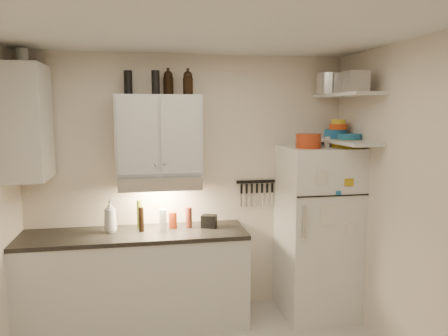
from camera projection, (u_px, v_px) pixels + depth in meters
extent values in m
cube|color=silver|center=(211.00, 23.00, 2.79)|extent=(3.20, 3.00, 0.02)
cube|color=beige|center=(189.00, 185.00, 4.43)|extent=(3.20, 0.02, 2.60)
cube|color=beige|center=(425.00, 213.00, 3.25)|extent=(0.02, 3.00, 2.60)
cube|color=silver|center=(136.00, 282.00, 4.15)|extent=(2.10, 0.60, 0.88)
cube|color=black|center=(134.00, 235.00, 4.08)|extent=(2.10, 0.62, 0.04)
cube|color=silver|center=(159.00, 135.00, 4.14)|extent=(0.80, 0.33, 0.75)
cube|color=silver|center=(27.00, 123.00, 3.79)|extent=(0.33, 0.55, 1.00)
cube|color=silver|center=(160.00, 181.00, 4.13)|extent=(0.76, 0.46, 0.12)
cube|color=white|center=(317.00, 231.00, 4.38)|extent=(0.70, 0.68, 1.70)
cube|color=silver|center=(347.00, 95.00, 4.10)|extent=(0.30, 0.95, 0.03)
cube|color=silver|center=(345.00, 141.00, 4.16)|extent=(0.30, 0.95, 0.03)
cube|color=black|center=(256.00, 182.00, 4.53)|extent=(0.42, 0.02, 0.03)
cylinder|color=#A23112|center=(308.00, 141.00, 4.12)|extent=(0.31, 0.31, 0.14)
cube|color=gold|center=(347.00, 144.00, 4.16)|extent=(0.24, 0.27, 0.08)
cylinder|color=silver|center=(328.00, 142.00, 4.25)|extent=(0.06, 0.06, 0.10)
cylinder|color=silver|center=(331.00, 84.00, 4.30)|extent=(0.36, 0.36, 0.20)
cube|color=#AAAAAD|center=(347.00, 83.00, 4.08)|extent=(0.19, 0.17, 0.18)
cube|color=#AAAAAD|center=(356.00, 81.00, 3.82)|extent=(0.20, 0.20, 0.18)
cylinder|color=#1C669F|center=(335.00, 134.00, 4.38)|extent=(0.23, 0.23, 0.09)
cylinder|color=#CE4213|center=(338.00, 127.00, 4.33)|extent=(0.18, 0.18, 0.05)
cylinder|color=gold|center=(338.00, 122.00, 4.32)|extent=(0.14, 0.14, 0.05)
cylinder|color=#1C669F|center=(349.00, 137.00, 4.19)|extent=(0.25, 0.25, 0.06)
cylinder|color=black|center=(156.00, 83.00, 4.02)|extent=(0.09, 0.09, 0.22)
cylinder|color=black|center=(128.00, 83.00, 4.08)|extent=(0.10, 0.10, 0.22)
cylinder|color=silver|center=(22.00, 56.00, 3.78)|extent=(0.13, 0.13, 0.14)
imported|color=silver|center=(110.00, 214.00, 4.08)|extent=(0.15, 0.15, 0.34)
cylinder|color=maroon|center=(189.00, 218.00, 4.24)|extent=(0.08, 0.08, 0.20)
cylinder|color=#5F6B1A|center=(140.00, 214.00, 4.21)|extent=(0.06, 0.06, 0.28)
cylinder|color=black|center=(141.00, 219.00, 4.10)|extent=(0.06, 0.06, 0.24)
cylinder|color=silver|center=(163.00, 220.00, 4.15)|extent=(0.08, 0.08, 0.20)
cylinder|color=#A23112|center=(173.00, 220.00, 4.23)|extent=(0.10, 0.10, 0.16)
cube|color=black|center=(209.00, 221.00, 4.25)|extent=(0.17, 0.15, 0.12)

